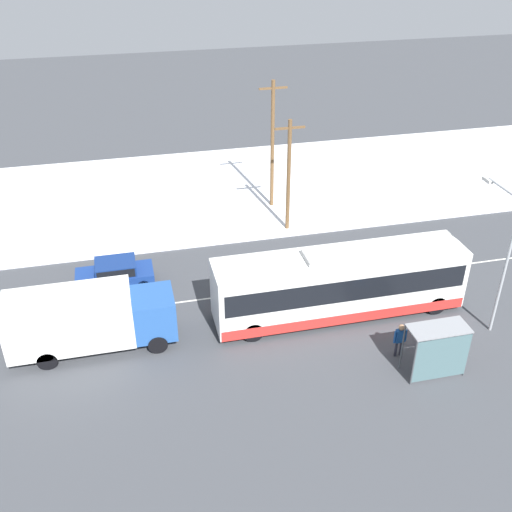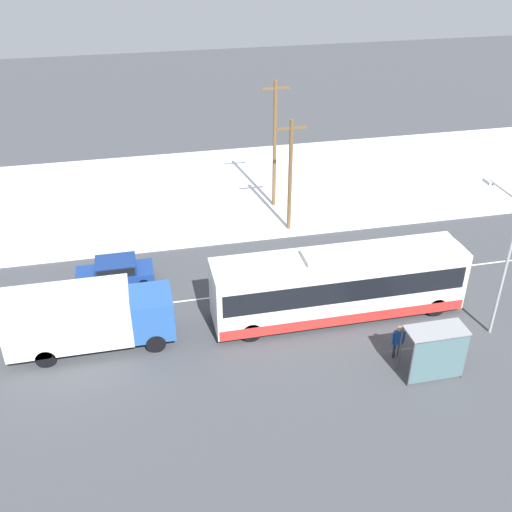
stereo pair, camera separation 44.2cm
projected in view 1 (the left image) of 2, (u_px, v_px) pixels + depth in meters
ground_plane at (289, 288)px, 32.08m from camera, size 120.00×120.00×0.00m
snow_lot at (239, 188)px, 43.04m from camera, size 80.00×15.42×0.12m
lane_marking_center at (289, 288)px, 32.08m from camera, size 60.00×0.12×0.00m
city_bus at (339, 284)px, 29.22m from camera, size 12.38×2.57×3.58m
box_truck at (88, 318)px, 26.94m from camera, size 7.47×2.30×3.03m
sedan_car at (115, 273)px, 31.89m from camera, size 4.08×1.80×1.47m
pedestrian_at_stop at (400, 337)px, 26.78m from camera, size 0.62×0.28×1.73m
bus_shelter at (440, 345)px, 25.32m from camera, size 2.59×1.20×2.40m
streetlamp at (502, 243)px, 27.16m from camera, size 0.36×2.87×7.01m
utility_pole_roadside at (289, 174)px, 35.83m from camera, size 1.80×0.24×7.12m
utility_pole_snowlot at (272, 144)px, 38.34m from camera, size 1.80×0.24×8.51m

